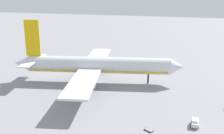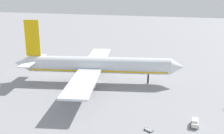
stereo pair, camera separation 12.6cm
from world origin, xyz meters
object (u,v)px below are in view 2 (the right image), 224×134
at_px(airliner, 96,65).
at_px(service_van, 195,123).
at_px(baggage_cart_0, 149,130).
at_px(traffic_cone_0, 135,58).

height_order(airliner, service_van, airliner).
xyz_separation_m(baggage_cart_0, traffic_cone_0, (-21.09, 75.82, 0.01)).
bearing_deg(airliner, service_van, -33.89).
xyz_separation_m(service_van, baggage_cart_0, (-11.73, -6.51, -0.77)).
xyz_separation_m(service_van, traffic_cone_0, (-32.82, 69.31, -0.76)).
distance_m(service_van, baggage_cart_0, 13.43).
bearing_deg(traffic_cone_0, airliner, -99.06).
distance_m(service_van, traffic_cone_0, 76.69).
relative_size(service_van, traffic_cone_0, 7.41).
height_order(airliner, traffic_cone_0, airliner).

